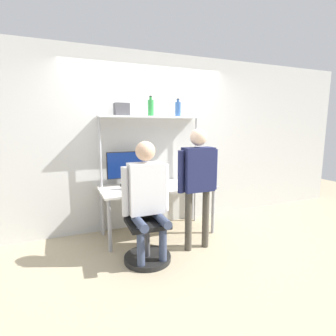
{
  "coord_description": "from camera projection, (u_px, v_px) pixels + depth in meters",
  "views": [
    {
      "loc": [
        -1.3,
        -3.12,
        1.61
      ],
      "look_at": [
        -0.05,
        -0.12,
        1.07
      ],
      "focal_mm": 28.0,
      "sensor_mm": 36.0,
      "label": 1
    }
  ],
  "objects": [
    {
      "name": "ground_plane",
      "position": [
        168.0,
        244.0,
        3.59
      ],
      "size": [
        12.0,
        12.0,
        0.0
      ],
      "primitive_type": "plane",
      "color": "tan"
    },
    {
      "name": "wall_back",
      "position": [
        148.0,
        142.0,
        4.12
      ],
      "size": [
        8.0,
        0.06,
        2.7
      ],
      "color": "silver",
      "rests_on": "ground_plane"
    },
    {
      "name": "desk",
      "position": [
        157.0,
        191.0,
        3.86
      ],
      "size": [
        1.65,
        0.78,
        0.72
      ],
      "color": "beige",
      "rests_on": "ground_plane"
    },
    {
      "name": "shelf_unit",
      "position": [
        151.0,
        133.0,
        3.93
      ],
      "size": [
        1.57,
        0.29,
        1.74
      ],
      "color": "white",
      "rests_on": "ground_plane"
    },
    {
      "name": "monitor",
      "position": [
        128.0,
        167.0,
        3.84
      ],
      "size": [
        0.61,
        0.24,
        0.5
      ],
      "color": "black",
      "rests_on": "desk"
    },
    {
      "name": "laptop",
      "position": [
        137.0,
        185.0,
        3.6
      ],
      "size": [
        0.28,
        0.25,
        0.25
      ],
      "color": "#BCBCC1",
      "rests_on": "desk"
    },
    {
      "name": "cell_phone",
      "position": [
        155.0,
        189.0,
        3.66
      ],
      "size": [
        0.07,
        0.15,
        0.01
      ],
      "color": "black",
      "rests_on": "desk"
    },
    {
      "name": "office_chair",
      "position": [
        146.0,
        236.0,
        3.14
      ],
      "size": [
        0.56,
        0.56,
        0.95
      ],
      "color": "black",
      "rests_on": "ground_plane"
    },
    {
      "name": "person_seated",
      "position": [
        147.0,
        192.0,
        3.01
      ],
      "size": [
        0.57,
        0.47,
        1.43
      ],
      "color": "#38425B",
      "rests_on": "ground_plane"
    },
    {
      "name": "person_standing",
      "position": [
        198.0,
        175.0,
        3.31
      ],
      "size": [
        0.56,
        0.21,
        1.57
      ],
      "color": "#4C473D",
      "rests_on": "ground_plane"
    },
    {
      "name": "bottle_blue",
      "position": [
        178.0,
        109.0,
        4.04
      ],
      "size": [
        0.09,
        0.09,
        0.27
      ],
      "color": "#335999",
      "rests_on": "shelf_unit"
    },
    {
      "name": "bottle_green",
      "position": [
        151.0,
        108.0,
        3.87
      ],
      "size": [
        0.09,
        0.09,
        0.29
      ],
      "color": "#2D8C3F",
      "rests_on": "shelf_unit"
    },
    {
      "name": "storage_box",
      "position": [
        122.0,
        109.0,
        3.71
      ],
      "size": [
        0.2,
        0.17,
        0.17
      ],
      "color": "#4C4C51",
      "rests_on": "shelf_unit"
    }
  ]
}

